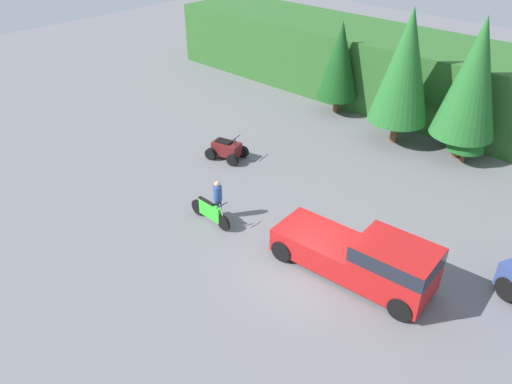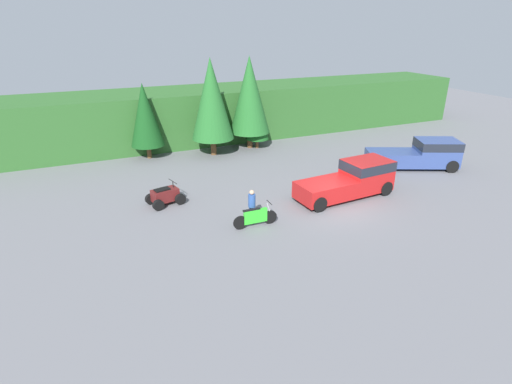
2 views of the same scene
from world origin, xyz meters
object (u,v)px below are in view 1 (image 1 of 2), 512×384
quad_atv (227,150)px  rider_person (218,198)px  dirt_bike (210,212)px  pickup_truck_red (367,258)px

quad_atv → rider_person: (3.47, -3.86, 0.46)m
dirt_bike → pickup_truck_red: bearing=11.8°
pickup_truck_red → dirt_bike: 6.70m
quad_atv → rider_person: bearing=-61.4°
dirt_bike → quad_atv: bearing=129.8°
pickup_truck_red → rider_person: size_ratio=3.38×
dirt_bike → rider_person: 0.64m
rider_person → pickup_truck_red: bearing=-8.6°
dirt_bike → rider_person: bearing=90.3°
pickup_truck_red → rider_person: (-6.55, -0.81, -0.09)m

